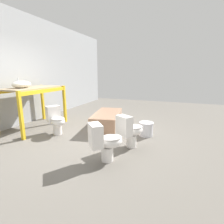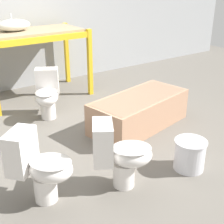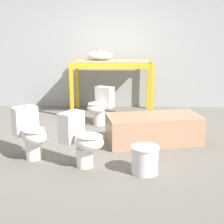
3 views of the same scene
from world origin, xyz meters
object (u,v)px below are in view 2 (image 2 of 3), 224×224
Objects in this scene: bathtub_main at (139,109)px; toilet_near at (40,166)px; sink_basin at (14,25)px; toilet_far at (120,154)px; bucket_white at (190,154)px; toilet_extra at (47,94)px.

bathtub_main is 2.20× the size of toilet_near.
sink_basin is 2.39m from bathtub_main.
bucket_white is at bearing -72.14° from toilet_far.
toilet_extra is at bearing 107.79° from bucket_white.
sink_basin is at bearing 103.30° from bucket_white.
bathtub_main is at bearing -64.18° from sink_basin.
toilet_near is 1.58m from bucket_white.
bathtub_main is 4.40× the size of bucket_white.
toilet_extra is at bearing 28.17° from toilet_far.
toilet_extra is (0.11, 1.93, 0.00)m from toilet_far.
sink_basin is 0.34× the size of bathtub_main.
toilet_far is at bearing 166.47° from bucket_white.
sink_basin reaches higher than toilet_near.
toilet_near is at bearing -87.29° from toilet_extra.
toilet_far reaches higher than bucket_white.
toilet_far is (0.72, -0.25, 0.00)m from toilet_near.
bucket_white is at bearing -76.70° from sink_basin.
sink_basin reaches higher than bucket_white.
toilet_near and toilet_far have the same top height.
toilet_near is (-0.78, -2.64, -0.85)m from sink_basin.
toilet_extra is at bearing 120.64° from bathtub_main.
toilet_extra is at bearing 21.88° from toilet_near.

